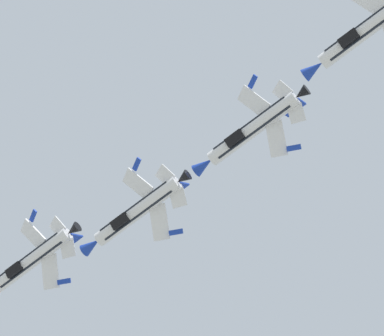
{
  "coord_description": "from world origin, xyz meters",
  "views": [
    {
      "loc": [
        -4.96,
        -4.06,
        1.54
      ],
      "look_at": [
        -4.07,
        43.58,
        97.33
      ],
      "focal_mm": 89.53,
      "sensor_mm": 36.0,
      "label": 1
    }
  ],
  "objects_px": {
    "fighter_jet_left_wing": "(136,213)",
    "fighter_jet_right_wing": "(251,130)",
    "fighter_jet_lead": "(30,262)",
    "fighter_jet_left_outer": "(366,30)"
  },
  "relations": [
    {
      "from": "fighter_jet_left_wing",
      "to": "fighter_jet_right_wing",
      "type": "bearing_deg",
      "value": -86.98
    },
    {
      "from": "fighter_jet_right_wing",
      "to": "fighter_jet_lead",
      "type": "bearing_deg",
      "value": 95.72
    },
    {
      "from": "fighter_jet_lead",
      "to": "fighter_jet_left_outer",
      "type": "relative_size",
      "value": 1.0
    },
    {
      "from": "fighter_jet_left_outer",
      "to": "fighter_jet_left_wing",
      "type": "bearing_deg",
      "value": 88.29
    },
    {
      "from": "fighter_jet_lead",
      "to": "fighter_jet_right_wing",
      "type": "xyz_separation_m",
      "value": [
        25.9,
        -17.98,
        -0.15
      ]
    },
    {
      "from": "fighter_jet_left_wing",
      "to": "fighter_jet_left_outer",
      "type": "xyz_separation_m",
      "value": [
        24.5,
        -22.22,
        0.64
      ]
    },
    {
      "from": "fighter_jet_left_wing",
      "to": "fighter_jet_right_wing",
      "type": "height_order",
      "value": "fighter_jet_right_wing"
    },
    {
      "from": "fighter_jet_lead",
      "to": "fighter_jet_right_wing",
      "type": "height_order",
      "value": "fighter_jet_lead"
    },
    {
      "from": "fighter_jet_left_wing",
      "to": "fighter_jet_left_outer",
      "type": "bearing_deg",
      "value": -91.71
    },
    {
      "from": "fighter_jet_lead",
      "to": "fighter_jet_left_outer",
      "type": "xyz_separation_m",
      "value": [
        37.44,
        -30.26,
        -1.13
      ]
    }
  ]
}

